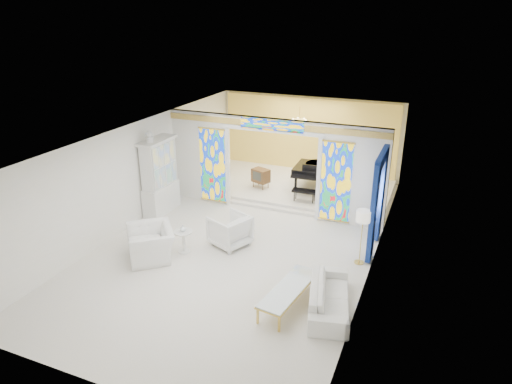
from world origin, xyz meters
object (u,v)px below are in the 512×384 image
at_px(armchair_right, 230,230).
at_px(china_cabinet, 160,177).
at_px(grand_piano, 318,169).
at_px(tv_console, 261,176).
at_px(armchair_left, 151,243).
at_px(sofa, 329,296).
at_px(coffee_table, 289,289).

bearing_deg(armchair_right, china_cabinet, -88.65).
bearing_deg(grand_piano, china_cabinet, -141.91).
bearing_deg(grand_piano, armchair_right, -106.47).
relative_size(armchair_right, tv_console, 1.40).
bearing_deg(tv_console, armchair_left, -79.51).
xyz_separation_m(grand_piano, tv_console, (-1.83, -0.80, -0.22)).
bearing_deg(armchair_right, sofa, 83.88).
relative_size(china_cabinet, tv_console, 3.99).
height_order(china_cabinet, armchair_left, china_cabinet).
height_order(armchair_left, grand_piano, grand_piano).
height_order(coffee_table, grand_piano, grand_piano).
height_order(sofa, tv_console, tv_console).
distance_m(armchair_right, tv_console, 3.98).
distance_m(china_cabinet, armchair_right, 3.26).
bearing_deg(china_cabinet, coffee_table, -30.76).
distance_m(armchair_right, coffee_table, 3.10).
xyz_separation_m(armchair_right, sofa, (3.21, -1.79, -0.13)).
bearing_deg(sofa, tv_console, 21.11).
height_order(sofa, grand_piano, grand_piano).
height_order(grand_piano, tv_console, grand_piano).
xyz_separation_m(armchair_right, coffee_table, (2.37, -1.99, -0.04)).
distance_m(armchair_right, sofa, 3.68).
bearing_deg(armchair_left, grand_piano, 115.20).
xyz_separation_m(armchair_left, armchair_right, (1.58, 1.40, 0.02)).
relative_size(armchair_left, grand_piano, 0.51).
xyz_separation_m(china_cabinet, armchair_left, (1.37, -2.58, -0.76)).
height_order(china_cabinet, sofa, china_cabinet).
bearing_deg(armchair_left, china_cabinet, 167.33).
bearing_deg(china_cabinet, sofa, -25.70).
height_order(armchair_left, armchair_right, armchair_right).
distance_m(armchair_left, tv_console, 5.40).
height_order(coffee_table, tv_console, tv_console).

